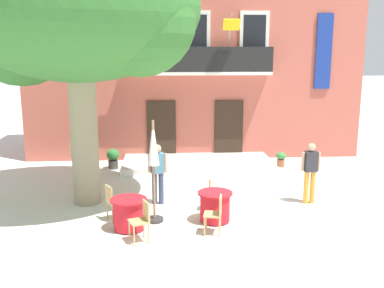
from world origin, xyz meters
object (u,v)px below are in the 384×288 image
(cafe_chair_middle_0, at_px, (214,192))
(ground_planter_left, at_px, (113,158))
(cafe_chair_near_tree_1, at_px, (113,200))
(pedestrian_mid_plaza, at_px, (158,171))
(ground_planter_right, at_px, (281,159))
(pedestrian_by_tree, at_px, (79,156))
(cafe_chair_near_tree_0, at_px, (142,218))
(pedestrian_near_entrance, at_px, (310,170))
(cafe_umbrella, at_px, (154,156))
(cafe_chair_middle_1, at_px, (216,212))
(cafe_table_middle, at_px, (215,206))
(cafe_table_near_tree, at_px, (129,214))
(plane_tree, at_px, (75,14))

(cafe_chair_middle_0, height_order, ground_planter_left, cafe_chair_middle_0)
(cafe_chair_near_tree_1, relative_size, pedestrian_mid_plaza, 0.54)
(cafe_chair_near_tree_1, bearing_deg, ground_planter_right, 41.20)
(cafe_chair_near_tree_1, xyz_separation_m, pedestrian_by_tree, (-1.34, 2.92, 0.43))
(cafe_chair_near_tree_0, bearing_deg, pedestrian_by_tree, 116.66)
(pedestrian_near_entrance, xyz_separation_m, pedestrian_by_tree, (-6.63, 2.00, -0.01))
(cafe_chair_middle_0, distance_m, cafe_umbrella, 2.03)
(cafe_chair_middle_1, xyz_separation_m, ground_planter_right, (3.10, 5.86, -0.23))
(cafe_chair_near_tree_0, bearing_deg, cafe_table_middle, 30.65)
(cafe_chair_near_tree_1, relative_size, ground_planter_right, 1.70)
(cafe_chair_near_tree_1, bearing_deg, cafe_table_near_tree, -54.79)
(ground_planter_left, bearing_deg, cafe_chair_near_tree_0, -78.14)
(cafe_chair_near_tree_1, distance_m, pedestrian_mid_plaza, 1.65)
(cafe_chair_near_tree_1, height_order, pedestrian_by_tree, pedestrian_by_tree)
(cafe_chair_near_tree_0, bearing_deg, plane_tree, 122.48)
(cafe_umbrella, relative_size, ground_planter_left, 3.50)
(cafe_umbrella, bearing_deg, ground_planter_left, 107.05)
(cafe_chair_middle_0, xyz_separation_m, pedestrian_near_entrance, (2.71, 0.42, 0.44))
(cafe_table_middle, xyz_separation_m, cafe_chair_middle_1, (-0.07, -0.75, 0.14))
(cafe_chair_middle_0, distance_m, ground_planter_right, 5.28)
(cafe_chair_near_tree_0, bearing_deg, pedestrian_near_entrance, 26.04)
(cafe_table_near_tree, relative_size, cafe_chair_near_tree_0, 0.95)
(cafe_umbrella, xyz_separation_m, pedestrian_by_tree, (-2.37, 3.06, -0.70))
(ground_planter_left, xyz_separation_m, pedestrian_by_tree, (-0.80, -2.06, 0.55))
(cafe_umbrella, distance_m, pedestrian_near_entrance, 4.45)
(cafe_chair_near_tree_1, distance_m, cafe_chair_middle_1, 2.65)
(plane_tree, height_order, cafe_table_near_tree, plane_tree)
(cafe_table_middle, xyz_separation_m, pedestrian_mid_plaza, (-1.42, 1.40, 0.56))
(cafe_table_middle, bearing_deg, pedestrian_near_entrance, 22.92)
(pedestrian_near_entrance, bearing_deg, cafe_chair_near_tree_0, -153.96)
(cafe_chair_near_tree_1, xyz_separation_m, pedestrian_mid_plaza, (1.10, 1.15, 0.42))
(ground_planter_left, relative_size, ground_planter_right, 1.36)
(pedestrian_by_tree, bearing_deg, pedestrian_mid_plaza, -35.90)
(cafe_chair_middle_1, xyz_separation_m, ground_planter_left, (-3.00, 5.98, -0.12))
(plane_tree, distance_m, cafe_table_near_tree, 5.32)
(cafe_chair_near_tree_0, relative_size, cafe_table_middle, 1.05)
(ground_planter_right, bearing_deg, cafe_chair_near_tree_1, -138.80)
(plane_tree, height_order, ground_planter_right, plane_tree)
(pedestrian_mid_plaza, bearing_deg, cafe_table_near_tree, -110.70)
(ground_planter_right, relative_size, pedestrian_near_entrance, 0.31)
(plane_tree, height_order, pedestrian_by_tree, plane_tree)
(cafe_chair_middle_1, distance_m, ground_planter_right, 6.64)
(cafe_chair_near_tree_0, relative_size, cafe_chair_middle_0, 1.00)
(cafe_table_middle, height_order, pedestrian_near_entrance, pedestrian_near_entrance)
(pedestrian_mid_plaza, bearing_deg, cafe_table_middle, -44.64)
(cafe_chair_middle_0, bearing_deg, plane_tree, 165.08)
(ground_planter_left, height_order, pedestrian_by_tree, pedestrian_by_tree)
(cafe_chair_middle_0, relative_size, ground_planter_left, 1.25)
(cafe_table_middle, distance_m, pedestrian_mid_plaza, 2.07)
(cafe_table_near_tree, relative_size, cafe_table_middle, 1.00)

